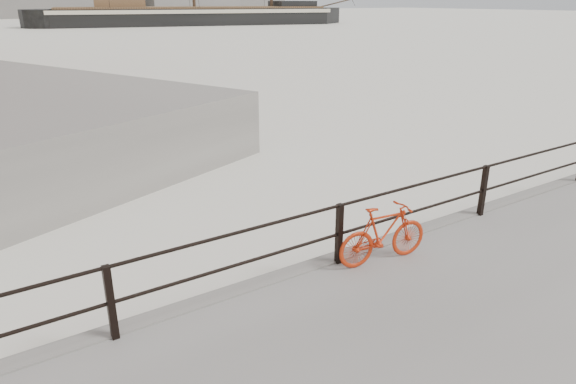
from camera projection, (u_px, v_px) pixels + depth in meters
ground at (471, 229)px, 10.17m from camera, size 400.00×400.00×0.00m
guardrail at (483, 191)px, 9.75m from camera, size 28.00×0.10×1.00m
bicycle at (383, 234)px, 8.00m from camera, size 1.61×0.45×0.96m
barque_black at (195, 25)px, 89.25m from camera, size 64.61×33.85×34.76m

